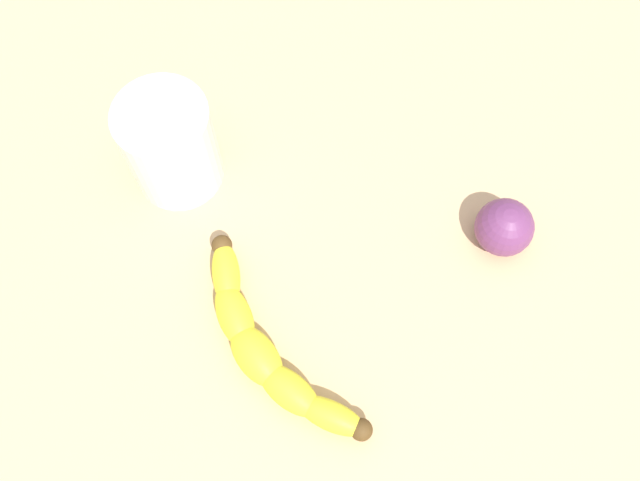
% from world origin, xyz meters
% --- Properties ---
extents(wooden_tabletop, '(1.20, 1.20, 0.03)m').
position_xyz_m(wooden_tabletop, '(0.00, 0.00, 0.01)').
color(wooden_tabletop, tan).
rests_on(wooden_tabletop, ground).
extents(banana, '(0.13, 0.22, 0.04)m').
position_xyz_m(banana, '(-0.10, -0.07, 0.05)').
color(banana, yellow).
rests_on(banana, wooden_tabletop).
extents(smoothie_glass, '(0.09, 0.09, 0.11)m').
position_xyz_m(smoothie_glass, '(0.03, 0.10, 0.08)').
color(smoothie_glass, silver).
rests_on(smoothie_glass, wooden_tabletop).
extents(plum_fruit, '(0.06, 0.06, 0.06)m').
position_xyz_m(plum_fruit, '(0.11, -0.22, 0.06)').
color(plum_fruit, '#6B3360').
rests_on(plum_fruit, wooden_tabletop).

